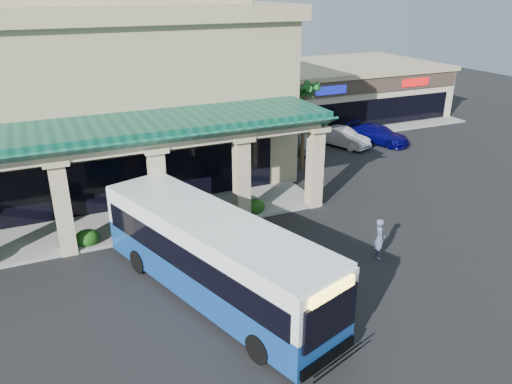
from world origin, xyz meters
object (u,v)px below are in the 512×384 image
pedestrian (379,239)px  car_white (342,137)px  car_red (378,134)px  transit_bus (213,258)px  car_silver (304,141)px

pedestrian → car_white: (8.36, 15.62, -0.24)m
car_red → pedestrian: bearing=-151.9°
pedestrian → car_red: size_ratio=0.39×
transit_bus → car_white: transit_bus is taller
pedestrian → car_silver: bearing=8.4°
car_silver → car_white: bearing=3.4°
transit_bus → car_silver: size_ratio=3.00×
car_silver → car_white: size_ratio=0.92×
transit_bus → car_red: bearing=19.2°
transit_bus → pedestrian: 8.14m
pedestrian → car_white: 17.72m
car_silver → car_red: size_ratio=0.82×
car_white → pedestrian: bearing=-139.7°
car_white → car_red: bearing=-30.7°
transit_bus → car_red: transit_bus is taller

